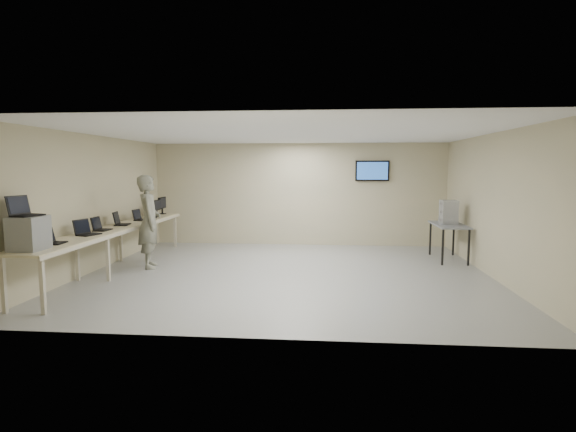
# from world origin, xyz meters

# --- Properties ---
(room) EXTENTS (8.01, 7.01, 2.81)m
(room) POSITION_xyz_m (0.03, 0.06, 1.41)
(room) COLOR #9B9B9B
(room) RESTS_ON ground
(workbench) EXTENTS (0.76, 6.00, 0.90)m
(workbench) POSITION_xyz_m (-3.59, 0.00, 0.83)
(workbench) COLOR beige
(workbench) RESTS_ON ground
(equipment_box) EXTENTS (0.44, 0.50, 0.51)m
(equipment_box) POSITION_xyz_m (-3.65, -2.58, 1.15)
(equipment_box) COLOR gray
(equipment_box) RESTS_ON workbench
(laptop_on_box) EXTENTS (0.40, 0.45, 0.31)m
(laptop_on_box) POSITION_xyz_m (-3.71, -2.58, 1.49)
(laptop_on_box) COLOR black
(laptop_on_box) RESTS_ON equipment_box
(laptop_0) EXTENTS (0.29, 0.35, 0.25)m
(laptop_0) POSITION_xyz_m (-3.64, -2.02, 0.97)
(laptop_0) COLOR black
(laptop_0) RESTS_ON workbench
(laptop_1) EXTENTS (0.41, 0.44, 0.29)m
(laptop_1) POSITION_xyz_m (-3.61, -1.07, 0.97)
(laptop_1) COLOR black
(laptop_1) RESTS_ON workbench
(laptop_2) EXTENTS (0.29, 0.35, 0.27)m
(laptop_2) POSITION_xyz_m (-3.66, -0.47, 0.97)
(laptop_2) COLOR black
(laptop_2) RESTS_ON workbench
(laptop_3) EXTENTS (0.36, 0.41, 0.29)m
(laptop_3) POSITION_xyz_m (-3.65, 0.38, 0.97)
(laptop_3) COLOR black
(laptop_3) RESTS_ON workbench
(laptop_4) EXTENTS (0.32, 0.37, 0.26)m
(laptop_4) POSITION_xyz_m (-3.60, 1.28, 0.97)
(laptop_4) COLOR black
(laptop_4) RESTS_ON workbench
(laptop_5) EXTENTS (0.35, 0.40, 0.28)m
(laptop_5) POSITION_xyz_m (-3.59, 1.86, 0.97)
(laptop_5) COLOR black
(laptop_5) RESTS_ON workbench
(monitor_near) EXTENTS (0.18, 0.41, 0.41)m
(monitor_near) POSITION_xyz_m (-3.60, 2.36, 1.14)
(monitor_near) COLOR black
(monitor_near) RESTS_ON workbench
(monitor_far) EXTENTS (0.20, 0.46, 0.45)m
(monitor_far) POSITION_xyz_m (-3.60, 2.75, 1.17)
(monitor_far) COLOR black
(monitor_far) RESTS_ON workbench
(soldier) EXTENTS (0.70, 0.84, 1.98)m
(soldier) POSITION_xyz_m (-2.97, 0.32, 0.99)
(soldier) COLOR #62654D
(soldier) RESTS_ON ground
(side_table) EXTENTS (0.65, 1.40, 0.84)m
(side_table) POSITION_xyz_m (3.60, 1.68, 0.76)
(side_table) COLOR slate
(side_table) RESTS_ON ground
(storage_bins) EXTENTS (0.35, 0.39, 0.55)m
(storage_bins) POSITION_xyz_m (3.58, 1.68, 1.12)
(storage_bins) COLOR #AAABAE
(storage_bins) RESTS_ON side_table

